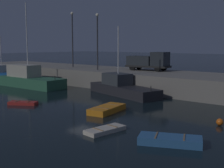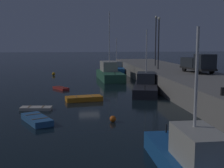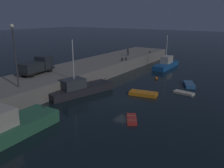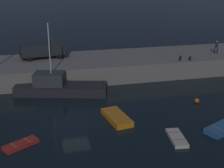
% 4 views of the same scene
% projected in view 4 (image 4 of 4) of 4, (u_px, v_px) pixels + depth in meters
% --- Properties ---
extents(ground_plane, '(320.00, 320.00, 0.00)m').
position_uv_depth(ground_plane, '(75.00, 120.00, 28.71)').
color(ground_plane, black).
extents(pier_quay, '(71.24, 9.03, 2.27)m').
position_uv_depth(pier_quay, '(62.00, 69.00, 40.24)').
color(pier_quay, gray).
rests_on(pier_quay, ground).
extents(fishing_boat_blue, '(10.46, 5.31, 7.86)m').
position_uv_depth(fishing_boat_blue, '(58.00, 86.00, 34.87)').
color(fishing_boat_blue, '#232328').
rests_on(fishing_boat_blue, ground).
extents(dinghy_orange_near, '(2.24, 4.10, 0.55)m').
position_uv_depth(dinghy_orange_near, '(117.00, 117.00, 28.74)').
color(dinghy_orange_near, orange).
rests_on(dinghy_orange_near, ground).
extents(rowboat_white_mid, '(3.91, 2.85, 0.51)m').
position_uv_depth(rowboat_white_mid, '(223.00, 128.00, 26.86)').
color(rowboat_white_mid, '#2D6099').
rests_on(rowboat_white_mid, ground).
extents(dinghy_red_small, '(2.86, 2.29, 0.34)m').
position_uv_depth(dinghy_red_small, '(21.00, 144.00, 24.40)').
color(dinghy_red_small, '#B22823').
rests_on(dinghy_red_small, ground).
extents(rowboat_blue_far, '(1.48, 3.00, 0.33)m').
position_uv_depth(rowboat_blue_far, '(177.00, 138.00, 25.38)').
color(rowboat_blue_far, beige).
rests_on(rowboat_blue_far, ground).
extents(mooring_buoy_near, '(0.51, 0.51, 0.51)m').
position_uv_depth(mooring_buoy_near, '(197.00, 101.00, 32.50)').
color(mooring_buoy_near, orange).
rests_on(mooring_buoy_near, ground).
extents(utility_truck, '(6.13, 2.86, 2.53)m').
position_uv_depth(utility_truck, '(44.00, 49.00, 40.45)').
color(utility_truck, black).
rests_on(utility_truck, pier_quay).
extents(dockworker, '(0.44, 0.43, 1.78)m').
position_uv_depth(dockworker, '(216.00, 46.00, 42.97)').
color(dockworker, black).
rests_on(dockworker, pier_quay).
extents(bollard_west, '(0.28, 0.28, 0.62)m').
position_uv_depth(bollard_west, '(180.00, 58.00, 39.61)').
color(bollard_west, black).
rests_on(bollard_west, pier_quay).
extents(bollard_east, '(0.28, 0.28, 0.52)m').
position_uv_depth(bollard_east, '(190.00, 59.00, 39.72)').
color(bollard_east, black).
rests_on(bollard_east, pier_quay).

